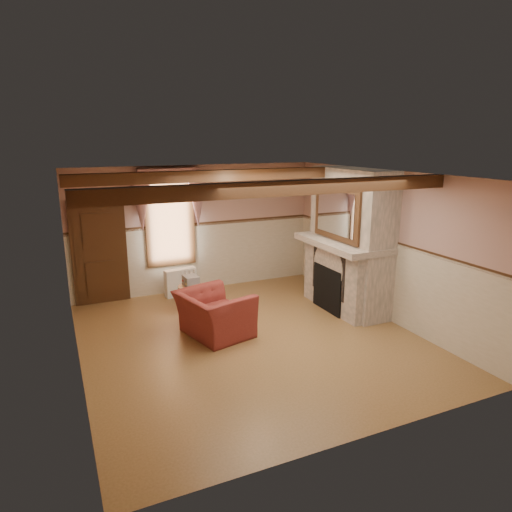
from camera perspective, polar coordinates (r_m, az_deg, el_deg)
name	(u,v)px	position (r m, az deg, el deg)	size (l,w,h in m)	color
floor	(251,339)	(7.99, -0.68, -10.29)	(5.50, 6.00, 0.01)	brown
ceiling	(250,174)	(7.28, -0.74, 10.16)	(5.50, 6.00, 0.01)	silver
wall_back	(197,229)	(10.27, -7.44, 3.41)	(5.50, 0.02, 2.80)	tan
wall_front	(363,327)	(5.05, 13.20, -8.58)	(5.50, 0.02, 2.80)	tan
wall_left	(72,281)	(6.93, -22.04, -2.93)	(0.02, 6.00, 2.80)	tan
wall_right	(384,245)	(8.94, 15.66, 1.35)	(0.02, 6.00, 2.80)	tan
wainscot	(251,298)	(7.71, -0.69, -5.22)	(5.50, 6.00, 1.50)	beige
chair_rail	(250,254)	(7.49, -0.71, 0.19)	(5.50, 6.00, 0.08)	black
firebox	(330,289)	(9.22, 9.28, -4.04)	(0.20, 0.95, 0.90)	black
armchair	(214,314)	(8.02, -5.25, -7.23)	(1.20, 1.05, 0.78)	maroon
side_table	(191,299)	(9.13, -8.08, -5.35)	(0.51, 0.51, 0.55)	brown
book_stack	(191,281)	(9.02, -8.15, -3.08)	(0.26, 0.32, 0.20)	#B7AD8C
radiator	(181,282)	(10.13, -9.40, -3.24)	(0.70, 0.18, 0.60)	silver
bowl	(347,239)	(9.00, 11.27, 2.12)	(0.38, 0.38, 0.09)	brown
mantel_clock	(321,228)	(9.73, 8.14, 3.50)	(0.14, 0.24, 0.20)	black
oil_lamp	(332,229)	(9.38, 9.51, 3.29)	(0.11, 0.11, 0.28)	#B87E33
candle_red	(357,240)	(8.74, 12.47, 1.92)	(0.06, 0.06, 0.16)	maroon
jar_yellow	(360,243)	(8.65, 12.92, 1.64)	(0.06, 0.06, 0.12)	gold
fireplace	(351,240)	(9.21, 11.73, 1.95)	(0.85, 2.00, 2.80)	gray
mantel	(343,243)	(9.11, 10.80, 1.61)	(1.05, 2.05, 0.12)	gray
overmantel_mirror	(336,213)	(8.90, 10.00, 5.34)	(0.06, 1.44, 1.04)	silver
door	(100,254)	(9.90, -18.96, 0.25)	(1.10, 0.10, 2.10)	black
window	(170,220)	(10.04, -10.72, 4.48)	(1.06, 0.08, 2.02)	white
window_drapes	(170,192)	(9.87, -10.75, 7.84)	(1.30, 0.14, 1.40)	gray
ceiling_beam_front	(286,188)	(6.21, 3.74, 8.46)	(5.50, 0.18, 0.20)	black
ceiling_beam_back	(224,175)	(8.40, -4.06, 10.01)	(5.50, 0.18, 0.20)	black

